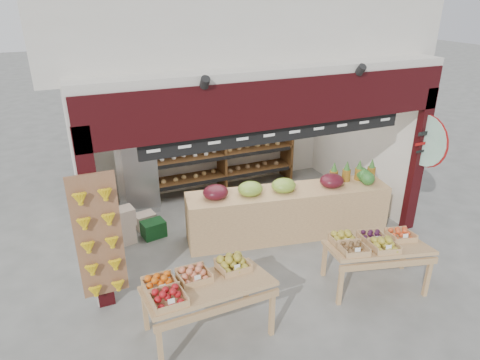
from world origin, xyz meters
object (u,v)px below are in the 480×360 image
object	(u,v)px
display_table_left	(197,284)
display_table_right	(373,244)
cardboard_stack	(135,226)
refrigerator	(137,161)
mid_counter	(287,211)
watermelon_pile	(350,217)
back_shelving	(222,137)

from	to	relation	value
display_table_left	display_table_right	distance (m)	2.67
cardboard_stack	display_table_right	xyz separation A→B (m)	(3.00, -2.75, 0.47)
refrigerator	display_table_right	bearing A→B (deg)	-45.65
cardboard_stack	refrigerator	bearing A→B (deg)	74.65
cardboard_stack	mid_counter	xyz separation A→B (m)	(2.56, -0.98, 0.25)
mid_counter	watermelon_pile	size ratio (longest dim) A/B	5.04
back_shelving	display_table_right	xyz separation A→B (m)	(0.80, -4.10, -0.52)
mid_counter	display_table_left	world-z (taller)	mid_counter
mid_counter	display_table_right	xyz separation A→B (m)	(0.44, -1.77, 0.22)
refrigerator	watermelon_pile	bearing A→B (deg)	-24.07
back_shelving	mid_counter	bearing A→B (deg)	-81.24
mid_counter	watermelon_pile	distance (m)	1.32
cardboard_stack	watermelon_pile	xyz separation A→B (m)	(3.83, -1.17, -0.05)
display_table_right	mid_counter	bearing A→B (deg)	103.99
display_table_right	watermelon_pile	size ratio (longest dim) A/B	2.19
back_shelving	display_table_right	size ratio (longest dim) A/B	2.07
refrigerator	mid_counter	bearing A→B (deg)	-34.32
back_shelving	display_table_right	world-z (taller)	back_shelving
display_table_left	display_table_right	size ratio (longest dim) A/B	1.00
mid_counter	display_table_right	size ratio (longest dim) A/B	2.31
back_shelving	display_table_left	xyz separation A→B (m)	(-1.87, -4.03, -0.47)
cardboard_stack	watermelon_pile	bearing A→B (deg)	-17.05
back_shelving	mid_counter	xyz separation A→B (m)	(0.36, -2.33, -0.74)
back_shelving	mid_counter	distance (m)	2.47
refrigerator	mid_counter	distance (m)	3.17
back_shelving	display_table_left	distance (m)	4.47
refrigerator	cardboard_stack	bearing A→B (deg)	-94.72
refrigerator	back_shelving	bearing A→B (deg)	14.08
display_table_right	cardboard_stack	bearing A→B (deg)	137.53
refrigerator	mid_counter	world-z (taller)	refrigerator
back_shelving	mid_counter	world-z (taller)	back_shelving
display_table_left	watermelon_pile	size ratio (longest dim) A/B	2.19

